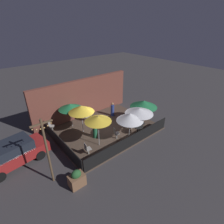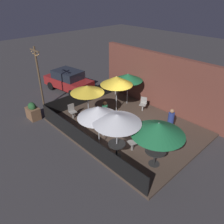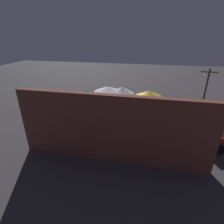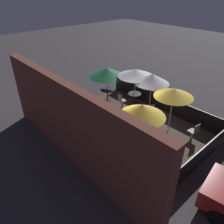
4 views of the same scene
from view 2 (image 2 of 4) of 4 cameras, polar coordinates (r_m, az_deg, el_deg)
The scene contains 23 objects.
ground_plane at distance 12.79m, azimuth 3.79°, elevation -4.04°, with size 60.00×60.00×0.00m, color #383538.
patio_deck at distance 12.76m, azimuth 3.80°, elevation -3.82°, with size 8.13×6.13×0.12m.
building_wall at distance 14.29m, azimuth 13.22°, elevation 7.26°, with size 9.73×0.36×3.66m.
fence_front at distance 10.81m, azimuth -7.26°, elevation -7.48°, with size 7.93×0.05×0.95m.
fence_side_left at distance 15.14m, azimuth -7.28°, elevation 4.01°, with size 0.05×5.93×0.95m.
patio_umbrella_0 at distance 9.35m, azimuth 1.35°, elevation -1.72°, with size 2.15×2.15×2.30m.
patio_umbrella_1 at distance 9.20m, azimuth 12.00°, elevation -4.24°, with size 2.29×2.29×2.20m.
patio_umbrella_2 at distance 14.44m, azimuth 4.18°, elevation 9.09°, with size 1.95×1.95×2.14m.
patio_umbrella_3 at distance 13.32m, azimuth 1.21°, elevation 8.25°, with size 2.00×2.00×2.37m.
patio_umbrella_4 at distance 10.01m, azimuth -3.65°, elevation 0.04°, with size 1.96×1.96×2.30m.
patio_umbrella_5 at distance 11.95m, azimuth -6.49°, elevation 5.96°, with size 1.86×1.86×2.40m.
dining_table_0 at distance 10.21m, azimuth 1.25°, elevation -8.96°, with size 0.81×0.81×0.75m.
dining_table_1 at distance 9.97m, azimuth 11.22°, elevation -10.51°, with size 0.93×0.93×0.78m.
patio_chair_0 at distance 14.21m, azimuth 8.14°, elevation 2.20°, with size 0.53×0.53×0.90m.
patio_chair_1 at distance 11.64m, azimuth -2.47°, elevation -4.00°, with size 0.51×0.51×0.94m.
patio_chair_2 at distance 10.68m, azimuth 5.64°, elevation -7.62°, with size 0.48×0.48×0.94m.
patio_chair_3 at distance 13.44m, azimuth -10.36°, elevation 0.31°, with size 0.44×0.44×0.90m.
patio_chair_4 at distance 16.36m, azimuth 0.90°, elevation 6.36°, with size 0.57×0.57×0.92m.
patron_0 at distance 12.41m, azimuth 15.07°, elevation -2.22°, with size 0.46×0.46×1.35m.
patron_1 at distance 12.98m, azimuth -1.85°, elevation 0.14°, with size 0.46×0.46×1.24m.
planter_box at distance 14.25m, azimuth -19.96°, elevation 0.12°, with size 0.87×0.61×1.09m.
light_post at distance 14.71m, azimuth -18.56°, elevation 9.04°, with size 1.10×0.12×4.09m.
parked_car_0 at distance 17.49m, azimuth -11.33°, elevation 8.13°, with size 4.18×2.27×1.62m.
Camera 2 is at (7.15, -7.91, 7.06)m, focal length 35.00 mm.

